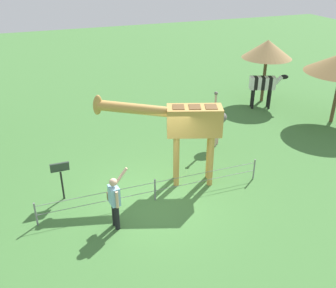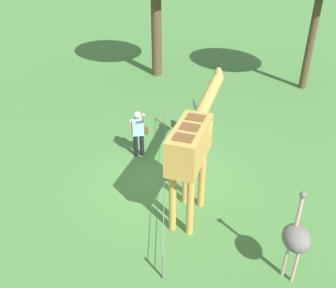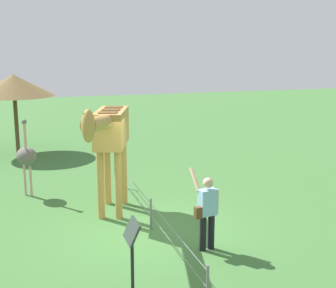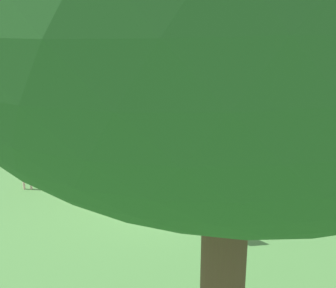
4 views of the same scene
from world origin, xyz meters
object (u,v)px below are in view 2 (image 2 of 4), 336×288
at_px(giraffe, 193,141).
at_px(info_sign, 196,112).
at_px(ostrich, 296,238).
at_px(visitor, 139,131).

height_order(giraffe, info_sign, giraffe).
xyz_separation_m(giraffe, ostrich, (-2.29, -1.98, -0.92)).
distance_m(ostrich, info_sign, 6.34).
bearing_deg(ostrich, visitor, 35.72).
xyz_separation_m(ostrich, info_sign, (6.12, 1.64, -0.23)).
relative_size(ostrich, info_sign, 1.70).
height_order(ostrich, info_sign, ostrich).
bearing_deg(info_sign, ostrich, -165.03).
relative_size(visitor, ostrich, 0.77).
bearing_deg(info_sign, giraffe, 174.84).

